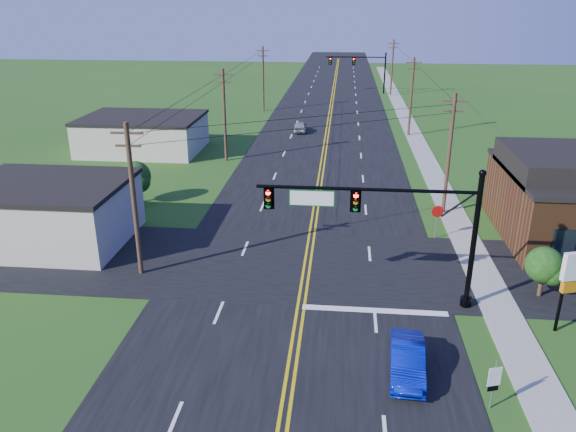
# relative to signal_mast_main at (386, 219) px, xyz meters

# --- Properties ---
(ground) EXTENTS (260.00, 260.00, 0.00)m
(ground) POSITION_rel_signal_mast_main_xyz_m (-4.34, -8.00, -4.75)
(ground) COLOR #244B15
(ground) RESTS_ON ground
(road_main) EXTENTS (16.00, 220.00, 0.04)m
(road_main) POSITION_rel_signal_mast_main_xyz_m (-4.34, 42.00, -4.73)
(road_main) COLOR black
(road_main) RESTS_ON ground
(road_cross) EXTENTS (70.00, 10.00, 0.04)m
(road_cross) POSITION_rel_signal_mast_main_xyz_m (-4.34, 4.00, -4.73)
(road_cross) COLOR black
(road_cross) RESTS_ON ground
(sidewalk) EXTENTS (2.00, 160.00, 0.08)m
(sidewalk) POSITION_rel_signal_mast_main_xyz_m (6.16, 32.00, -4.71)
(sidewalk) COLOR gray
(sidewalk) RESTS_ON ground
(signal_mast_main) EXTENTS (11.30, 0.60, 7.48)m
(signal_mast_main) POSITION_rel_signal_mast_main_xyz_m (0.00, 0.00, 0.00)
(signal_mast_main) COLOR black
(signal_mast_main) RESTS_ON ground
(signal_mast_far) EXTENTS (10.98, 0.60, 7.48)m
(signal_mast_far) POSITION_rel_signal_mast_main_xyz_m (0.10, 72.00, -0.20)
(signal_mast_far) COLOR black
(signal_mast_far) RESTS_ON ground
(cream_bldg_near) EXTENTS (10.20, 8.20, 4.10)m
(cream_bldg_near) POSITION_rel_signal_mast_main_xyz_m (-21.34, 6.00, -2.69)
(cream_bldg_near) COLOR beige
(cream_bldg_near) RESTS_ON ground
(cream_bldg_far) EXTENTS (12.20, 9.20, 3.70)m
(cream_bldg_far) POSITION_rel_signal_mast_main_xyz_m (-23.34, 30.00, -2.89)
(cream_bldg_far) COLOR beige
(cream_bldg_far) RESTS_ON ground
(utility_pole_left_a) EXTENTS (1.80, 0.28, 9.00)m
(utility_pole_left_a) POSITION_rel_signal_mast_main_xyz_m (-13.84, 2.00, -0.03)
(utility_pole_left_a) COLOR #39281A
(utility_pole_left_a) RESTS_ON ground
(utility_pole_left_b) EXTENTS (1.80, 0.28, 9.00)m
(utility_pole_left_b) POSITION_rel_signal_mast_main_xyz_m (-13.84, 27.00, -0.03)
(utility_pole_left_b) COLOR #39281A
(utility_pole_left_b) RESTS_ON ground
(utility_pole_left_c) EXTENTS (1.80, 0.28, 9.00)m
(utility_pole_left_c) POSITION_rel_signal_mast_main_xyz_m (-13.84, 54.00, -0.03)
(utility_pole_left_c) COLOR #39281A
(utility_pole_left_c) RESTS_ON ground
(utility_pole_right_a) EXTENTS (1.80, 0.28, 9.00)m
(utility_pole_right_a) POSITION_rel_signal_mast_main_xyz_m (5.46, 14.00, -0.03)
(utility_pole_right_a) COLOR #39281A
(utility_pole_right_a) RESTS_ON ground
(utility_pole_right_b) EXTENTS (1.80, 0.28, 9.00)m
(utility_pole_right_b) POSITION_rel_signal_mast_main_xyz_m (5.46, 40.00, -0.03)
(utility_pole_right_b) COLOR #39281A
(utility_pole_right_b) RESTS_ON ground
(utility_pole_right_c) EXTENTS (1.80, 0.28, 9.00)m
(utility_pole_right_c) POSITION_rel_signal_mast_main_xyz_m (5.46, 70.00, -0.03)
(utility_pole_right_c) COLOR #39281A
(utility_pole_right_c) RESTS_ON ground
(tree_right_back) EXTENTS (3.00, 3.00, 4.10)m
(tree_right_back) POSITION_rel_signal_mast_main_xyz_m (11.66, 18.00, -2.15)
(tree_right_back) COLOR #39281A
(tree_right_back) RESTS_ON ground
(shrub_corner) EXTENTS (2.00, 2.00, 2.86)m
(shrub_corner) POSITION_rel_signal_mast_main_xyz_m (8.66, 1.50, -2.90)
(shrub_corner) COLOR #39281A
(shrub_corner) RESTS_ON ground
(tree_left) EXTENTS (2.40, 2.40, 3.37)m
(tree_left) POSITION_rel_signal_mast_main_xyz_m (-18.34, 14.00, -2.59)
(tree_left) COLOR #39281A
(tree_left) RESTS_ON ground
(blue_car) EXTENTS (1.70, 4.17, 1.34)m
(blue_car) POSITION_rel_signal_mast_main_xyz_m (0.79, -6.14, -4.08)
(blue_car) COLOR #0717A2
(blue_car) RESTS_ON ground
(distant_car) EXTENTS (1.73, 3.79, 1.26)m
(distant_car) POSITION_rel_signal_mast_main_xyz_m (-7.49, 40.62, -4.12)
(distant_car) COLOR #ADADB2
(distant_car) RESTS_ON ground
(route_sign) EXTENTS (0.54, 0.20, 2.23)m
(route_sign) POSITION_rel_signal_mast_main_xyz_m (3.87, -8.02, -3.45)
(route_sign) COLOR slate
(route_sign) RESTS_ON ground
(stop_sign) EXTENTS (0.84, 0.14, 2.37)m
(stop_sign) POSITION_rel_signal_mast_main_xyz_m (4.16, 8.98, -3.04)
(stop_sign) COLOR slate
(stop_sign) RESTS_ON ground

